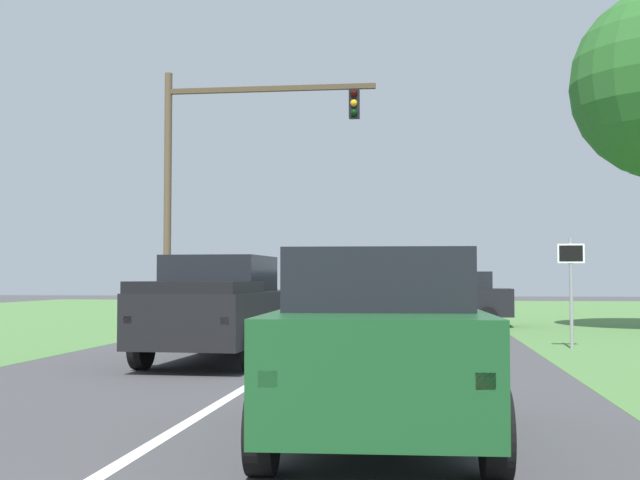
% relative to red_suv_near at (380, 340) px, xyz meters
% --- Properties ---
extents(ground_plane, '(120.00, 120.00, 0.00)m').
position_rel_red_suv_near_xyz_m(ground_plane, '(-2.16, 7.37, -0.98)').
color(ground_plane, '#424244').
extents(red_suv_near, '(2.22, 4.57, 1.86)m').
position_rel_red_suv_near_xyz_m(red_suv_near, '(0.00, 0.00, 0.00)').
color(red_suv_near, '#194C23').
rests_on(red_suv_near, ground_plane).
extents(pickup_truck_lead, '(2.41, 5.65, 2.02)m').
position_rel_red_suv_near_xyz_m(pickup_truck_lead, '(-3.43, 7.50, 0.04)').
color(pickup_truck_lead, black).
rests_on(pickup_truck_lead, ground_plane).
extents(traffic_light, '(6.75, 0.40, 8.16)m').
position_rel_red_suv_near_xyz_m(traffic_light, '(-6.03, 17.42, 4.32)').
color(traffic_light, brown).
rests_on(traffic_light, ground_plane).
extents(keep_moving_sign, '(0.60, 0.09, 2.51)m').
position_rel_red_suv_near_xyz_m(keep_moving_sign, '(3.72, 11.26, 0.62)').
color(keep_moving_sign, gray).
rests_on(keep_moving_sign, ground_plane).
extents(crossing_suv_far, '(4.52, 2.24, 1.82)m').
position_rel_red_suv_near_xyz_m(crossing_suv_far, '(1.11, 20.12, -0.03)').
color(crossing_suv_far, black).
rests_on(crossing_suv_far, ground_plane).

